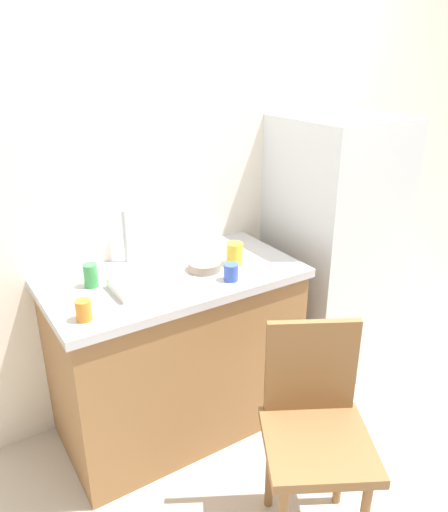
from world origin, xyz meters
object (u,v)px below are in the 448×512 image
terracotta_bowl (204,266)px  cup_blue (231,272)px  cup_green (91,275)px  chair (315,427)px  dish_tray (145,283)px  cup_orange (84,310)px  refrigerator (332,250)px  cup_yellow (235,254)px

terracotta_bowl → cup_blue: cup_blue is taller
terracotta_bowl → cup_green: cup_green is taller
cup_green → chair: bearing=-59.4°
dish_tray → cup_green: bearing=143.8°
cup_green → cup_orange: bearing=-113.9°
cup_green → cup_orange: size_ratio=1.25×
refrigerator → cup_yellow: bearing=-174.7°
refrigerator → cup_orange: (-1.51, -0.20, 0.15)m
terracotta_bowl → cup_green: (-0.51, 0.12, 0.03)m
cup_green → cup_yellow: 0.68m
dish_tray → cup_yellow: cup_yellow is taller
chair → cup_yellow: size_ratio=8.20×
cup_blue → cup_orange: cup_orange is taller
cup_blue → cup_yellow: bearing=51.4°
cup_blue → terracotta_bowl: bearing=105.5°
dish_tray → terracotta_bowl: bearing=4.5°
cup_orange → cup_yellow: size_ratio=0.78×
chair → terracotta_bowl: terracotta_bowl is taller
chair → cup_orange: 0.99m
chair → cup_blue: (0.02, 0.62, 0.40)m
chair → cup_orange: (-0.65, 0.63, 0.41)m
cup_green → cup_yellow: size_ratio=0.97×
terracotta_bowl → cup_yellow: bearing=-6.4°
terracotta_bowl → cup_blue: size_ratio=2.00×
refrigerator → dish_tray: bearing=-176.5°
dish_tray → terracotta_bowl: 0.32m
cup_green → cup_orange: 0.29m
cup_orange → dish_tray: bearing=22.4°
cup_blue → cup_green: bearing=153.4°
refrigerator → terracotta_bowl: size_ratio=9.65×
chair → refrigerator: bearing=73.3°
refrigerator → chair: size_ratio=1.69×
refrigerator → cup_yellow: refrigerator is taller
terracotta_bowl → cup_yellow: size_ratio=1.44×
chair → cup_orange: cup_orange is taller
refrigerator → dish_tray: (-1.20, -0.07, 0.13)m
dish_tray → cup_green: (-0.19, 0.14, 0.03)m
terracotta_bowl → cup_yellow: cup_yellow is taller
cup_yellow → terracotta_bowl: bearing=173.6°
chair → terracotta_bowl: (-0.02, 0.78, 0.38)m
terracotta_bowl → cup_orange: bearing=-166.3°
chair → cup_yellow: (0.14, 0.77, 0.42)m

